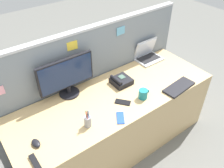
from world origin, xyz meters
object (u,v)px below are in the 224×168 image
laptop (147,54)px  cell_phone_blue_case (120,118)px  computer_mouse_right_hand (36,143)px  coffee_mug (143,94)px  desk_phone (121,81)px  pen_cup (88,121)px  cell_phone_black_slab (123,102)px  keyboard_main (179,87)px  desktop_monitor (67,76)px  tv_remote (35,163)px

laptop → cell_phone_blue_case: 1.08m
computer_mouse_right_hand → coffee_mug: bearing=-10.5°
laptop → desk_phone: 0.61m
pen_cup → cell_phone_black_slab: size_ratio=1.18×
laptop → computer_mouse_right_hand: bearing=-165.3°
cell_phone_black_slab → keyboard_main: bearing=-54.5°
cell_phone_black_slab → pen_cup: bearing=148.2°
cell_phone_black_slab → desktop_monitor: bearing=89.8°
coffee_mug → cell_phone_blue_case: bearing=-166.2°
pen_cup → cell_phone_black_slab: (0.43, 0.05, -0.05)m
desk_phone → coffee_mug: coffee_mug is taller
computer_mouse_right_hand → coffee_mug: 1.09m
desktop_monitor → keyboard_main: bearing=-32.4°
laptop → desk_phone: (-0.58, -0.20, -0.03)m
desktop_monitor → laptop: bearing=0.6°
desktop_monitor → pen_cup: bearing=-99.1°
keyboard_main → tv_remote: size_ratio=2.20×
tv_remote → desktop_monitor: bearing=44.3°
keyboard_main → desktop_monitor: bearing=142.5°
desktop_monitor → cell_phone_blue_case: bearing=-70.9°
desktop_monitor → coffee_mug: 0.77m
desk_phone → cell_phone_black_slab: (-0.18, -0.25, -0.03)m
pen_cup → coffee_mug: size_ratio=1.40×
computer_mouse_right_hand → pen_cup: bearing=-15.7°
laptop → tv_remote: 1.80m
laptop → keyboard_main: bearing=-101.9°
cell_phone_black_slab → tv_remote: size_ratio=0.89×
desktop_monitor → pen_cup: desktop_monitor is taller
keyboard_main → pen_cup: bearing=168.2°
desktop_monitor → keyboard_main: 1.17m
pen_cup → keyboard_main: bearing=-6.7°
desk_phone → pen_cup: 0.68m
laptop → desk_phone: size_ratio=1.57×
desk_phone → computer_mouse_right_hand: desk_phone is taller
desktop_monitor → cell_phone_black_slab: bearing=-51.5°
cell_phone_blue_case → tv_remote: 0.80m
desktop_monitor → coffee_mug: bearing=-42.0°
coffee_mug → laptop: bearing=43.5°
keyboard_main → computer_mouse_right_hand: computer_mouse_right_hand is taller
cell_phone_black_slab → coffee_mug: coffee_mug is taller
desktop_monitor → laptop: desktop_monitor is taller
cell_phone_black_slab → coffee_mug: size_ratio=1.19×
desktop_monitor → desk_phone: desktop_monitor is taller
computer_mouse_right_hand → desktop_monitor: bearing=32.7°
laptop → computer_mouse_right_hand: (-1.63, -0.43, -0.05)m
computer_mouse_right_hand → keyboard_main: bearing=-13.4°
pen_cup → coffee_mug: 0.64m
desktop_monitor → desk_phone: size_ratio=2.87×
keyboard_main → coffee_mug: 0.43m
pen_cup → tv_remote: bearing=-170.6°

